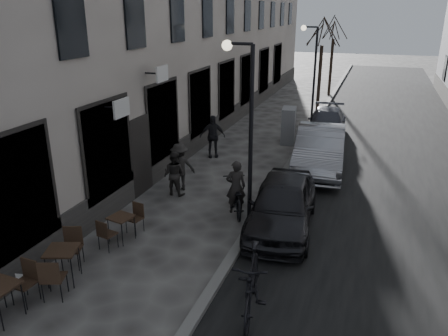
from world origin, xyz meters
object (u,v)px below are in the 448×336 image
Objects in this scene: bistro_set_b at (63,262)px; moped at (252,283)px; pedestrian_far at (212,136)px; car_mid at (320,149)px; tree_far at (334,27)px; bistro_set_c at (122,226)px; sign_board at (21,264)px; bistro_set_a at (1,299)px; streetlamp_far at (312,64)px; tree_near at (323,31)px; car_near at (282,204)px; utility_cabinet at (288,126)px; pedestrian_mid at (180,167)px; bicycle at (236,197)px; streetlamp_near at (245,114)px; pedestrian_near at (174,173)px; car_far at (327,122)px.

moped is (4.30, 0.35, 0.20)m from bistro_set_b.
car_mid is (4.41, -0.13, -0.06)m from pedestrian_far.
bistro_set_c is (-2.77, -23.28, -4.24)m from tree_far.
bistro_set_a is at bearing -71.21° from sign_board.
streetlamp_far is 9.12m from tree_far.
tree_near reaches higher than sign_board.
car_near reaches higher than bistro_set_b.
utility_cabinet is at bearing 21.88° from pedestrian_far.
utility_cabinet is 12.32m from moped.
pedestrian_mid is (0.53, 7.25, 0.34)m from bistro_set_a.
bicycle is 4.98m from car_mid.
streetlamp_near reaches higher than bistro_set_c.
tree_near reaches higher than streetlamp_near.
bistro_set_a is 1.51m from bistro_set_b.
streetlamp_near is 5.70m from car_mid.
pedestrian_mid reaches higher than bicycle.
tree_near is 7.83m from utility_cabinet.
pedestrian_near is (-2.77, -20.00, -3.92)m from tree_far.
pedestrian_far reaches higher than bistro_set_a.
pedestrian_mid is (-2.77, -19.58, -3.84)m from tree_far.
sign_board is 11.01m from car_mid.
car_far is (1.17, 10.16, -2.53)m from streetlamp_near.
moped is at bearing 86.75° from bicycle.
bistro_set_c is 0.34× the size of car_far.
car_far reaches higher than bistro_set_c.
car_far is 1.87× the size of moped.
utility_cabinet is 0.70× the size of moped.
moped is at bearing 133.27° from pedestrian_near.
bistro_set_a is at bearing 89.75° from pedestrian_near.
pedestrian_mid is at bearing 117.25° from moped.
car_near is (4.10, 4.16, 0.23)m from bistro_set_b.
bistro_set_a is at bearing -132.62° from car_near.
pedestrian_far reaches higher than car_near.
bistro_set_b is 0.95× the size of pedestrian_far.
car_mid is at bearing 73.14° from streetlamp_near.
tree_near is at bearing 89.45° from car_near.
moped is (1.37, -4.00, -2.46)m from streetlamp_near.
pedestrian_near is 0.43m from pedestrian_mid.
bicycle is at bearing 155.15° from car_near.
tree_far is at bearing 83.36° from moped.
streetlamp_near is 3.40× the size of pedestrian_near.
pedestrian_mid is 3.69m from pedestrian_far.
pedestrian_near is at bearing -140.91° from car_mid.
pedestrian_far is (0.94, 9.75, 0.46)m from sign_board.
tree_far is 11.62m from car_far.
pedestrian_far reaches higher than bistro_set_b.
tree_near is 10.83m from car_mid.
utility_cabinet is at bearing 58.49° from bistro_set_b.
tree_near is at bearing 99.38° from car_far.
sign_board is at bearing -129.59° from streetlamp_near.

